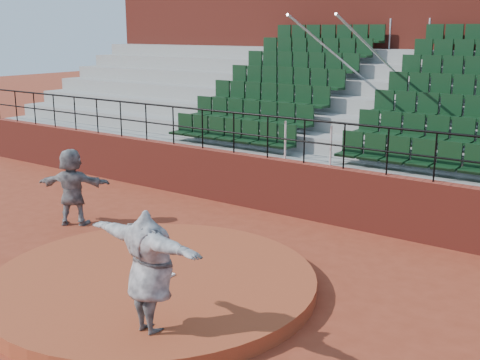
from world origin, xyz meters
name	(u,v)px	position (x,y,z in m)	size (l,w,h in m)	color
ground	(154,289)	(0.00, 0.00, 0.00)	(90.00, 90.00, 0.00)	maroon
pitchers_mound	(153,282)	(0.00, 0.00, 0.12)	(5.50, 5.50, 0.25)	#A04223
pitching_rubber	(159,272)	(0.00, 0.15, 0.27)	(0.60, 0.15, 0.03)	white
boundary_wall	(303,190)	(0.00, 5.00, 0.65)	(24.00, 0.30, 1.30)	maroon
wall_railing	(305,131)	(0.00, 5.00, 2.03)	(24.04, 0.05, 1.03)	black
seating_deck	(370,134)	(0.00, 8.64, 1.45)	(24.00, 5.97, 4.63)	gray
press_box_facade	(425,53)	(0.00, 12.60, 3.55)	(24.00, 3.00, 7.10)	maroon
pitcher	(149,271)	(1.32, -1.40, 1.12)	(2.14, 0.58, 1.74)	black
fielder	(72,187)	(-3.90, 1.51, 0.87)	(1.62, 0.52, 1.75)	black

